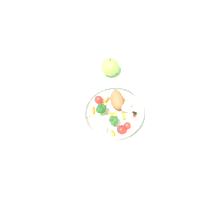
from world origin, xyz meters
The scene contains 4 objects.
ground_plane centered at (0.00, 0.00, 0.00)m, with size 2.40×2.40×0.00m, color silver.
food_container centered at (0.01, 0.01, 0.03)m, with size 0.22×0.22×0.06m.
loose_apple centered at (-0.19, -0.01, 0.04)m, with size 0.07×0.07×0.09m.
folded_napkin centered at (0.23, 0.15, 0.00)m, with size 0.15×0.13×0.01m, color white.
Camera 1 is at (0.37, 0.04, 0.72)m, focal length 35.63 mm.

